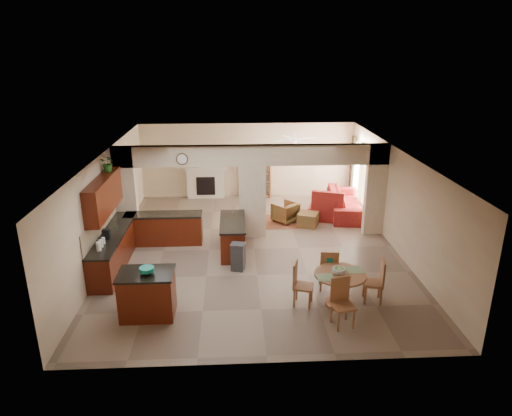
{
  "coord_description": "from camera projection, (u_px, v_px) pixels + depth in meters",
  "views": [
    {
      "loc": [
        -0.57,
        -11.88,
        5.42
      ],
      "look_at": [
        0.07,
        0.3,
        1.13
      ],
      "focal_mm": 32.0,
      "sensor_mm": 36.0,
      "label": 1
    }
  ],
  "objects": [
    {
      "name": "drape_a_right",
      "position": [
        365.0,
        179.0,
        15.54
      ],
      "size": [
        0.1,
        0.28,
        2.3
      ],
      "primitive_type": "cube",
      "color": "#46231C",
      "rests_on": "wall_right"
    },
    {
      "name": "partition_header",
      "position": [
        252.0,
        155.0,
        13.13
      ],
      "size": [
        8.0,
        0.25,
        0.6
      ],
      "primitive_type": "cube",
      "color": "beige",
      "rests_on": "partition_center_pier"
    },
    {
      "name": "armchair",
      "position": [
        285.0,
        212.0,
        14.97
      ],
      "size": [
        1.0,
        1.0,
        0.65
      ],
      "primitive_type": "imported",
      "rotation": [
        0.0,
        0.0,
        3.85
      ],
      "color": "maroon",
      "rests_on": "floor"
    },
    {
      "name": "kitchen_counter",
      "position": [
        136.0,
        240.0,
        12.47
      ],
      "size": [
        2.52,
        3.29,
        1.48
      ],
      "color": "#3E1407",
      "rests_on": "floor"
    },
    {
      "name": "wall_front",
      "position": [
        268.0,
        295.0,
        7.84
      ],
      "size": [
        8.0,
        0.0,
        8.0
      ],
      "primitive_type": "plane",
      "rotation": [
        -1.57,
        0.0,
        0.0
      ],
      "color": "beige",
      "rests_on": "floor"
    },
    {
      "name": "wall_right",
      "position": [
        397.0,
        200.0,
        12.75
      ],
      "size": [
        0.0,
        10.0,
        10.0
      ],
      "primitive_type": "plane",
      "rotation": [
        1.57,
        0.0,
        -1.57
      ],
      "color": "beige",
      "rests_on": "floor"
    },
    {
      "name": "partition_center_pier",
      "position": [
        252.0,
        201.0,
        13.59
      ],
      "size": [
        0.8,
        0.25,
        2.2
      ],
      "primitive_type": "cube",
      "color": "beige",
      "rests_on": "floor"
    },
    {
      "name": "rug",
      "position": [
        287.0,
        222.0,
        15.05
      ],
      "size": [
        1.6,
        1.3,
        0.01
      ],
      "primitive_type": "cube",
      "color": "brown",
      "rests_on": "floor"
    },
    {
      "name": "window_a",
      "position": [
        371.0,
        184.0,
        14.98
      ],
      "size": [
        0.02,
        0.9,
        1.9
      ],
      "primitive_type": "cube",
      "color": "white",
      "rests_on": "wall_right"
    },
    {
      "name": "chaise",
      "position": [
        325.0,
        213.0,
        15.27
      ],
      "size": [
        1.26,
        1.14,
        0.42
      ],
      "primitive_type": "cube",
      "rotation": [
        0.0,
        0.0,
        -0.33
      ],
      "color": "maroon",
      "rests_on": "floor"
    },
    {
      "name": "partition_left_pier",
      "position": [
        126.0,
        194.0,
        13.31
      ],
      "size": [
        0.6,
        0.25,
        2.8
      ],
      "primitive_type": "cube",
      "color": "beige",
      "rests_on": "floor"
    },
    {
      "name": "drape_b_left",
      "position": [
        361.0,
        175.0,
        16.02
      ],
      "size": [
        0.1,
        0.28,
        2.3
      ],
      "primitive_type": "cube",
      "color": "#46231C",
      "rests_on": "wall_right"
    },
    {
      "name": "wall_left",
      "position": [
        107.0,
        205.0,
        12.35
      ],
      "size": [
        0.0,
        10.0,
        10.0
      ],
      "primitive_type": "plane",
      "rotation": [
        1.57,
        0.0,
        1.57
      ],
      "color": "beige",
      "rests_on": "floor"
    },
    {
      "name": "fireplace",
      "position": [
        206.0,
        182.0,
        17.29
      ],
      "size": [
        1.6,
        0.35,
        1.2
      ],
      "color": "beige",
      "rests_on": "floor"
    },
    {
      "name": "chair_west",
      "position": [
        300.0,
        282.0,
        10.04
      ],
      "size": [
        0.53,
        0.53,
        1.02
      ],
      "rotation": [
        0.0,
        0.0,
        1.27
      ],
      "color": "brown",
      "rests_on": "floor"
    },
    {
      "name": "drape_a_left",
      "position": [
        375.0,
        189.0,
        14.41
      ],
      "size": [
        0.1,
        0.28,
        2.3
      ],
      "primitive_type": "cube",
      "color": "#46231C",
      "rests_on": "wall_right"
    },
    {
      "name": "shelving_unit",
      "position": [
        257.0,
        174.0,
        17.28
      ],
      "size": [
        1.0,
        0.32,
        1.8
      ],
      "primitive_type": "cube",
      "color": "brown",
      "rests_on": "floor"
    },
    {
      "name": "ceiling_fan",
      "position": [
        295.0,
        140.0,
        15.07
      ],
      "size": [
        1.0,
        1.0,
        0.1
      ],
      "primitive_type": "cylinder",
      "color": "white",
      "rests_on": "ceiling"
    },
    {
      "name": "peninsula",
      "position": [
        233.0,
        236.0,
        12.73
      ],
      "size": [
        0.7,
        1.85,
        0.91
      ],
      "color": "#3E1407",
      "rests_on": "floor"
    },
    {
      "name": "ottoman",
      "position": [
        308.0,
        219.0,
        14.65
      ],
      "size": [
        0.78,
        0.78,
        0.43
      ],
      "primitive_type": "cube",
      "rotation": [
        0.0,
        0.0,
        -0.4
      ],
      "color": "maroon",
      "rests_on": "floor"
    },
    {
      "name": "glazed_door",
      "position": [
        364.0,
        181.0,
        15.83
      ],
      "size": [
        0.02,
        0.7,
        2.1
      ],
      "primitive_type": "cube",
      "color": "white",
      "rests_on": "wall_right"
    },
    {
      "name": "wall_back",
      "position": [
        248.0,
        160.0,
        17.26
      ],
      "size": [
        8.0,
        0.0,
        8.0
      ],
      "primitive_type": "plane",
      "rotation": [
        1.57,
        0.0,
        0.0
      ],
      "color": "beige",
      "rests_on": "floor"
    },
    {
      "name": "dining_table",
      "position": [
        340.0,
        284.0,
        10.01
      ],
      "size": [
        1.14,
        1.14,
        0.78
      ],
      "color": "brown",
      "rests_on": "floor"
    },
    {
      "name": "wall_clock",
      "position": [
        182.0,
        159.0,
        12.9
      ],
      "size": [
        0.34,
        0.03,
        0.34
      ],
      "primitive_type": "cylinder",
      "rotation": [
        1.57,
        0.0,
        0.0
      ],
      "color": "#50381A",
      "rests_on": "partition_header"
    },
    {
      "name": "chair_south",
      "position": [
        342.0,
        300.0,
        9.33
      ],
      "size": [
        0.5,
        0.5,
        1.02
      ],
      "rotation": [
        0.0,
        0.0,
        0.22
      ],
      "color": "brown",
      "rests_on": "floor"
    },
    {
      "name": "upper_cabinets",
      "position": [
        104.0,
        196.0,
        11.44
      ],
      "size": [
        0.35,
        2.4,
        0.9
      ],
      "primitive_type": "cube",
      "color": "#3E1407",
      "rests_on": "wall_left"
    },
    {
      "name": "partition_right_pier",
      "position": [
        375.0,
        190.0,
        13.68
      ],
      "size": [
        0.6,
        0.25,
        2.8
      ],
      "primitive_type": "cube",
      "color": "beige",
      "rests_on": "floor"
    },
    {
      "name": "plant",
      "position": [
        108.0,
        163.0,
        11.88
      ],
      "size": [
        0.49,
        0.46,
        0.43
      ],
      "primitive_type": "imported",
      "rotation": [
        0.0,
        0.0,
        -0.41
      ],
      "color": "#175115",
      "rests_on": "upper_cabinets"
    },
    {
      "name": "chair_north",
      "position": [
        329.0,
        269.0,
        10.64
      ],
      "size": [
        0.47,
        0.47,
        1.02
      ],
      "rotation": [
        0.0,
        0.0,
        3.01
      ],
      "color": "brown",
      "rests_on": "floor"
    },
    {
      "name": "kitchen_island",
      "position": [
        148.0,
        294.0,
        9.64
      ],
      "size": [
        1.17,
        0.83,
        1.01
      ],
      "rotation": [
        0.0,
        0.0,
        0.0
      ],
      "color": "#3E1407",
      "rests_on": "floor"
    },
    {
      "name": "drape_b_right",
      "position": [
        352.0,
        167.0,
        17.15
      ],
      "size": [
        0.1,
        0.28,
        2.3
      ],
      "primitive_type": "cube",
      "color": "#46231C",
      "rests_on": "wall_right"
    },
    {
      "name": "teal_bowl",
      "position": [
        147.0,
        271.0,
        9.41
      ],
      "size": [
        0.31,
        0.31,
        0.14
      ],
      "primitive_type": "cylinder",
      "color": "#138974",
      "rests_on": "kitchen_island"
    },
    {
      "name": "floor",
      "position": [
        254.0,
        249.0,
        13.02
      ],
      "size": [
        10.0,
        10.0,
        0.0
      ],
      "primitive_type": "plane",
      "color": "#7D6956",
      "rests_on": "ground"
    },
    {
      "name": "chair_east",
      "position": [
        377.0,
        279.0,
        10.15
      ],
      "size": [
        0.49,
        0.49,
        1.02
      ],
      "rotation": [
        0.0,
        0.0,
        4.53
      ],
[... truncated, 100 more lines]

